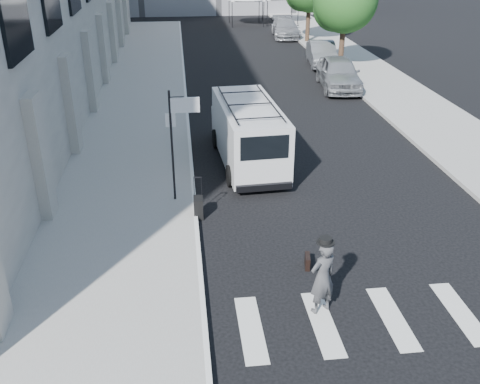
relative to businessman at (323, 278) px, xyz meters
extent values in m
plane|color=black|center=(-0.65, 2.56, -0.91)|extent=(120.00, 120.00, 0.00)
cube|color=gray|center=(-4.90, 18.56, -0.83)|extent=(4.50, 48.00, 0.15)
cube|color=gray|center=(8.35, 22.56, -0.83)|extent=(4.00, 56.00, 0.15)
cylinder|color=black|center=(-3.25, 5.76, 0.99)|extent=(0.07, 0.07, 3.50)
cube|color=white|center=(-3.25, 5.78, 1.84)|extent=(0.30, 0.03, 0.42)
cube|color=white|center=(-2.80, 5.76, 2.29)|extent=(0.85, 0.06, 0.45)
cylinder|color=black|center=(6.95, 22.56, 0.49)|extent=(0.32, 0.32, 2.80)
sphere|color=#1D4315|center=(6.95, 22.56, 3.22)|extent=(3.80, 3.80, 3.80)
sphere|color=#1D4315|center=(6.55, 23.16, 2.65)|extent=(2.66, 2.66, 2.66)
cylinder|color=black|center=(6.95, 31.56, 0.49)|extent=(0.32, 0.32, 2.80)
cylinder|color=black|center=(1.95, 39.16, 0.19)|extent=(0.06, 0.06, 2.20)
cylinder|color=black|center=(4.75, 39.16, 0.19)|extent=(0.06, 0.06, 2.20)
cylinder|color=black|center=(1.95, 41.96, 0.19)|extent=(0.06, 0.06, 2.20)
cylinder|color=black|center=(4.75, 41.96, 0.19)|extent=(0.06, 0.06, 2.20)
cylinder|color=black|center=(5.15, 39.66, 0.19)|extent=(0.06, 0.06, 2.20)
cylinder|color=black|center=(7.95, 39.66, 0.19)|extent=(0.06, 0.06, 2.20)
cylinder|color=black|center=(5.15, 42.46, 0.19)|extent=(0.06, 0.06, 2.20)
cylinder|color=black|center=(7.95, 42.46, 0.19)|extent=(0.06, 0.06, 2.20)
imported|color=#3B3C3E|center=(0.00, 0.00, 0.00)|extent=(0.78, 0.67, 1.81)
cube|color=black|center=(0.11, 1.76, -0.74)|extent=(0.20, 0.45, 0.34)
cube|color=black|center=(-2.55, 4.73, -0.58)|extent=(0.30, 0.46, 0.65)
cylinder|color=black|center=(-2.65, 4.94, 0.02)|extent=(0.02, 0.02, 0.61)
cylinder|color=black|center=(-2.43, 4.93, 0.02)|extent=(0.02, 0.02, 0.61)
cube|color=black|center=(-2.54, 4.94, 0.32)|extent=(0.25, 0.04, 0.03)
cube|color=silver|center=(-0.54, 8.63, 0.32)|extent=(2.28, 5.39, 2.05)
cube|color=silver|center=(-0.71, 11.50, -0.17)|extent=(1.91, 0.99, 1.07)
cube|color=black|center=(-0.37, 6.01, 0.76)|extent=(1.56, 0.17, 0.78)
cylinder|color=black|center=(-1.58, 10.42, -0.53)|extent=(0.32, 0.76, 0.74)
cylinder|color=black|center=(0.28, 10.54, -0.53)|extent=(0.32, 0.76, 0.74)
cylinder|color=black|center=(-1.35, 6.81, -0.53)|extent=(0.32, 0.76, 0.74)
cylinder|color=black|center=(0.50, 6.93, -0.53)|extent=(0.32, 0.76, 0.74)
imported|color=gray|center=(5.66, 18.50, -0.06)|extent=(2.50, 5.14, 1.69)
imported|color=slate|center=(6.15, 24.05, -0.17)|extent=(2.06, 4.61, 1.47)
imported|color=gray|center=(5.75, 34.17, -0.18)|extent=(2.44, 5.14, 1.45)
camera|label=1|loc=(-2.92, -9.48, 6.90)|focal=40.00mm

